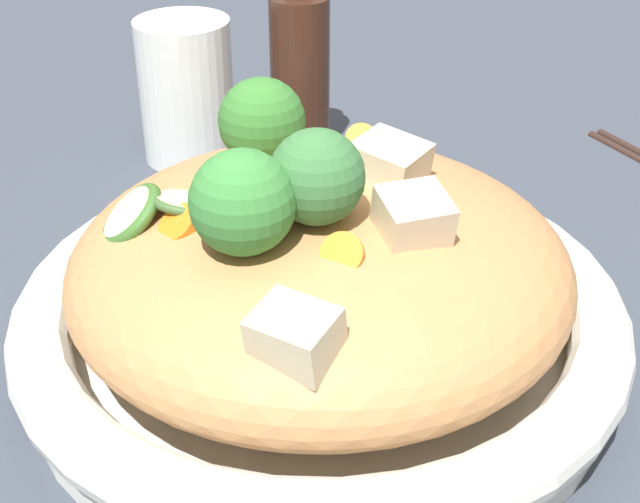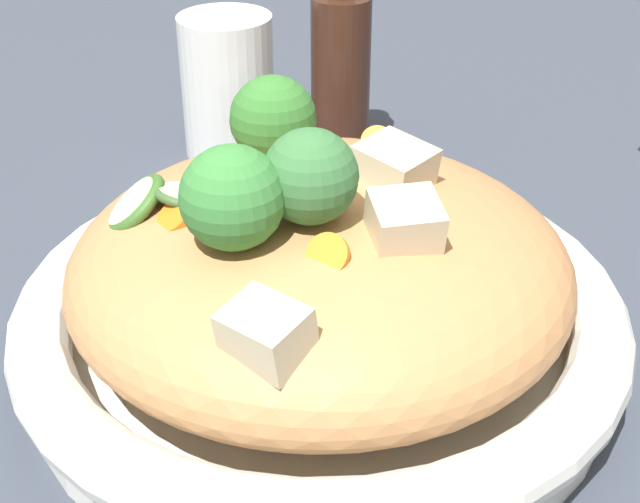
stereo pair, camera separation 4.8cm
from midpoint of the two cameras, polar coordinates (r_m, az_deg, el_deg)
name	(u,v)px [view 1 (the left image)]	position (r m, az deg, el deg)	size (l,w,h in m)	color
ground_plane	(320,356)	(0.52, -2.66, -6.70)	(3.00, 3.00, 0.00)	#353C47
serving_bowl	(320,319)	(0.50, -2.73, -4.40)	(0.33, 0.33, 0.05)	white
noodle_heap	(320,266)	(0.48, -2.83, -0.99)	(0.27, 0.27, 0.09)	#B77D4B
broccoli_florets	(271,167)	(0.45, -6.19, 5.25)	(0.13, 0.15, 0.06)	#A5B777
carrot_coins	(303,206)	(0.45, -4.10, 2.82)	(0.12, 0.16, 0.03)	orange
zucchini_slices	(152,211)	(0.47, -13.45, 2.43)	(0.07, 0.06, 0.03)	beige
chicken_chunks	(356,211)	(0.45, -0.74, 2.48)	(0.17, 0.19, 0.05)	beige
soy_sauce_bottle	(300,71)	(0.72, -3.20, 11.26)	(0.05, 0.05, 0.16)	#381E14
drinking_glass	(187,91)	(0.73, -10.31, 9.92)	(0.07, 0.07, 0.11)	silver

